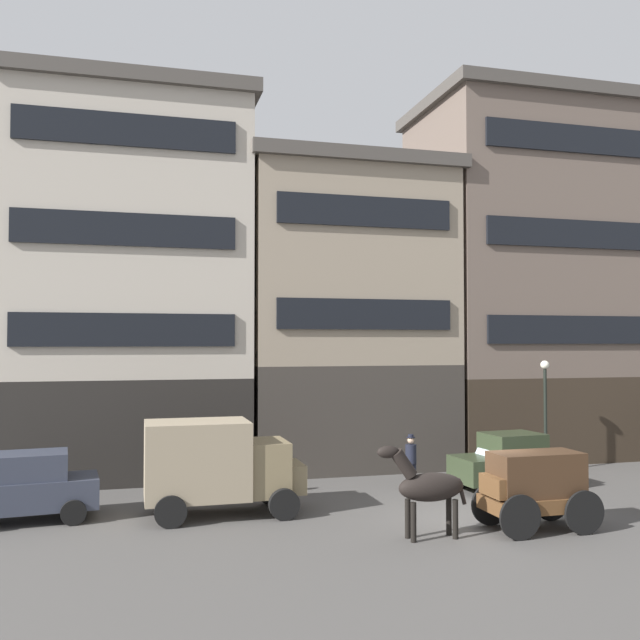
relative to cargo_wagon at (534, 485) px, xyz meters
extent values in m
plane|color=#4C4947|center=(-1.20, 1.31, -1.15)|extent=(120.00, 120.00, 0.00)
cube|color=black|center=(-10.22, 11.07, 0.62)|extent=(8.55, 6.50, 3.54)
cube|color=#B7AD9E|center=(-10.22, 11.07, 7.38)|extent=(8.55, 6.50, 9.97)
cube|color=#47423D|center=(-10.22, 11.07, 12.61)|extent=(9.05, 7.00, 0.50)
cube|color=black|center=(-10.22, 7.77, 4.06)|extent=(7.18, 0.12, 1.10)
cube|color=black|center=(-10.22, 7.77, 7.38)|extent=(7.18, 0.12, 1.10)
cube|color=black|center=(-10.22, 7.77, 10.70)|extent=(7.18, 0.12, 1.10)
cube|color=#38332D|center=(-1.90, 11.07, 0.82)|extent=(7.81, 6.50, 3.94)
cube|color=gray|center=(-1.90, 11.07, 6.52)|extent=(7.81, 6.50, 7.45)
cube|color=#47423D|center=(-1.90, 11.07, 10.49)|extent=(8.31, 7.00, 0.50)
cube|color=black|center=(-1.90, 7.77, 4.66)|extent=(6.56, 0.12, 1.10)
cube|color=black|center=(-1.90, 7.77, 8.38)|extent=(6.56, 0.12, 1.10)
cube|color=#33281E|center=(7.13, 11.07, 0.55)|extent=(9.94, 6.50, 3.39)
cube|color=#66564C|center=(7.13, 11.07, 7.93)|extent=(9.94, 6.50, 11.36)
cube|color=#47423D|center=(7.13, 11.07, 13.85)|extent=(10.44, 7.00, 0.50)
cube|color=black|center=(7.13, 7.77, 4.14)|extent=(8.35, 0.12, 1.10)
cube|color=black|center=(7.13, 7.77, 7.93)|extent=(8.35, 0.12, 1.10)
cube|color=black|center=(7.13, 7.77, 11.71)|extent=(8.35, 0.12, 1.10)
cube|color=brown|center=(0.05, 0.00, -0.45)|extent=(2.71, 1.31, 0.36)
cube|color=#3D2819|center=(0.05, 0.00, 0.28)|extent=(2.30, 1.12, 1.10)
cube|color=brown|center=(-1.10, -0.01, 0.03)|extent=(0.41, 1.04, 0.50)
cylinder|color=black|center=(-0.84, -0.71, -0.60)|extent=(1.10, 0.09, 1.10)
cylinder|color=black|center=(-0.85, 0.71, -0.60)|extent=(1.10, 0.09, 1.10)
cylinder|color=black|center=(0.96, -0.70, -0.60)|extent=(1.10, 0.09, 1.10)
cylinder|color=black|center=(0.95, 0.72, -0.60)|extent=(1.10, 0.09, 1.10)
ellipsoid|color=black|center=(-2.85, 0.00, 0.10)|extent=(1.70, 0.61, 0.70)
cylinder|color=black|center=(-3.57, 0.00, 0.70)|extent=(0.67, 0.32, 0.76)
ellipsoid|color=black|center=(-3.97, -0.01, 1.00)|extent=(0.56, 0.24, 0.30)
cylinder|color=black|center=(-2.04, 0.00, -0.05)|extent=(0.27, 0.10, 0.65)
cylinder|color=black|center=(-3.40, -0.18, -0.67)|extent=(0.14, 0.14, 0.95)
cylinder|color=black|center=(-3.40, 0.18, -0.67)|extent=(0.14, 0.14, 0.95)
cylinder|color=black|center=(-2.30, -0.18, -0.67)|extent=(0.14, 0.14, 0.95)
cylinder|color=black|center=(-2.30, 0.18, -0.67)|extent=(0.14, 0.14, 0.95)
cube|color=#7A6B4C|center=(-6.43, 3.56, 0.12)|extent=(1.41, 1.71, 1.50)
cube|color=#7A6B4C|center=(-5.73, 3.56, -0.18)|extent=(0.91, 1.45, 0.80)
cube|color=gray|center=(-8.23, 3.54, 0.42)|extent=(2.81, 1.92, 2.10)
cube|color=silver|center=(-5.98, 3.56, 0.37)|extent=(0.20, 1.36, 0.64)
cylinder|color=black|center=(-5.99, 4.51, -0.73)|extent=(0.84, 0.23, 0.84)
cylinder|color=black|center=(-5.98, 2.61, -0.73)|extent=(0.84, 0.23, 0.84)
cylinder|color=black|center=(-8.99, 4.49, -0.73)|extent=(0.84, 0.23, 0.84)
cylinder|color=black|center=(-8.98, 2.59, -0.73)|extent=(0.84, 0.23, 0.84)
cube|color=#2D3823|center=(1.86, 4.45, -0.42)|extent=(3.83, 1.93, 0.80)
cube|color=#2D3823|center=(2.01, 4.46, 0.33)|extent=(1.92, 1.60, 0.70)
cube|color=silver|center=(1.17, 4.39, 0.20)|extent=(0.45, 1.34, 0.56)
cylinder|color=black|center=(0.75, 3.50, -0.82)|extent=(0.67, 0.24, 0.66)
cylinder|color=black|center=(0.59, 5.18, -0.82)|extent=(0.67, 0.24, 0.66)
cylinder|color=black|center=(3.14, 3.72, -0.82)|extent=(0.67, 0.24, 0.66)
cylinder|color=black|center=(2.98, 5.40, -0.82)|extent=(0.67, 0.24, 0.66)
cube|color=#333847|center=(-12.70, 4.23, -0.42)|extent=(3.84, 1.97, 0.80)
cube|color=#333847|center=(-12.55, 4.24, 0.33)|extent=(1.94, 1.62, 0.70)
cylinder|color=black|center=(-11.42, 3.51, -0.82)|extent=(0.67, 0.25, 0.66)
cylinder|color=black|center=(-11.60, 5.18, -0.82)|extent=(0.67, 0.25, 0.66)
cylinder|color=black|center=(-1.31, 5.28, -0.72)|extent=(0.16, 0.16, 0.85)
cylinder|color=black|center=(-1.11, 5.28, -0.72)|extent=(0.16, 0.16, 0.85)
cylinder|color=black|center=(-1.21, 5.28, 0.01)|extent=(0.38, 0.38, 0.62)
sphere|color=tan|center=(-1.21, 5.28, 0.45)|extent=(0.22, 0.22, 0.22)
cylinder|color=black|center=(-1.21, 5.28, 0.55)|extent=(0.28, 0.28, 0.02)
cylinder|color=black|center=(-1.21, 5.28, 0.60)|extent=(0.18, 0.18, 0.09)
cylinder|color=black|center=(4.72, 6.74, 0.75)|extent=(0.12, 0.12, 3.80)
sphere|color=silver|center=(4.72, 6.74, 2.81)|extent=(0.32, 0.32, 0.32)
cylinder|color=maroon|center=(-5.28, 6.00, -0.80)|extent=(0.24, 0.24, 0.70)
sphere|color=maroon|center=(-5.28, 6.00, -0.43)|extent=(0.22, 0.22, 0.22)
camera|label=1|loc=(-9.81, -15.62, 3.64)|focal=38.47mm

